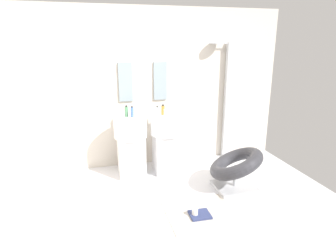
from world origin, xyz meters
TOP-DOWN VIEW (x-y plane):
  - ground_plane at (0.00, 0.00)m, footprint 4.80×3.60m
  - rear_partition at (0.00, 1.65)m, footprint 4.80×0.10m
  - pedestal_sink_left at (-0.29, 1.16)m, footprint 0.51×0.51m
  - pedestal_sink_right at (0.29, 1.16)m, footprint 0.51×0.51m
  - vanity_mirror_left at (-0.29, 1.58)m, footprint 0.22×0.03m
  - vanity_mirror_right at (0.29, 1.58)m, footprint 0.22×0.03m
  - shower_column at (1.50, 1.53)m, footprint 0.49×0.24m
  - lounge_chair at (1.08, 0.31)m, footprint 1.05×1.05m
  - area_rug at (0.43, -0.16)m, footprint 0.94×0.76m
  - magazine_navy at (0.35, -0.22)m, footprint 0.26×0.23m
  - coffee_mug at (0.29, -0.22)m, footprint 0.07×0.07m
  - soap_bottle_blue at (-0.23, 1.30)m, footprint 0.05×0.05m
  - soap_bottle_clear at (0.14, 1.15)m, footprint 0.04×0.04m
  - soap_bottle_green at (-0.32, 1.35)m, footprint 0.06×0.06m
  - soap_bottle_amber at (0.27, 1.32)m, footprint 0.05×0.05m

SIDE VIEW (x-z plane):
  - ground_plane at x=0.00m, z-range -0.04..0.00m
  - area_rug at x=0.43m, z-range 0.00..0.01m
  - magazine_navy at x=0.35m, z-range 0.01..0.04m
  - coffee_mug at x=0.29m, z-range 0.01..0.11m
  - lounge_chair at x=1.08m, z-range 0.03..0.67m
  - pedestal_sink_left at x=-0.29m, z-range 0.00..1.02m
  - pedestal_sink_right at x=0.29m, z-range 0.00..1.02m
  - soap_bottle_amber at x=0.27m, z-range 0.91..1.08m
  - soap_bottle_blue at x=-0.23m, z-range 0.91..1.09m
  - soap_bottle_green at x=-0.32m, z-range 0.91..1.09m
  - soap_bottle_clear at x=0.14m, z-range 0.91..1.10m
  - shower_column at x=1.50m, z-range 0.05..2.10m
  - rear_partition at x=0.00m, z-range 0.00..2.60m
  - vanity_mirror_left at x=-0.29m, z-range 1.12..1.74m
  - vanity_mirror_right at x=0.29m, z-range 1.12..1.74m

